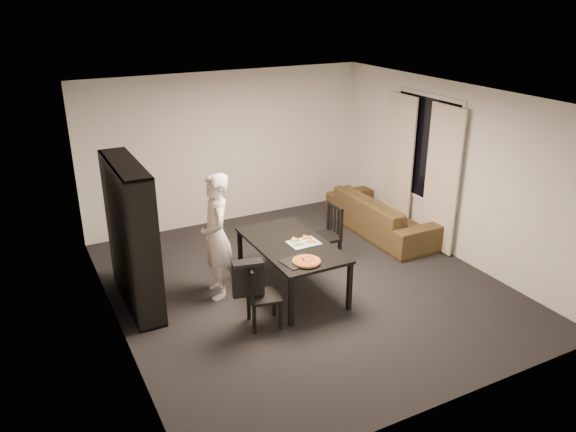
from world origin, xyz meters
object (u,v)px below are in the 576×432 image
dining_table (291,248)px  baking_tray (299,261)px  bookshelf (132,236)px  person (216,237)px  pepperoni_pizza (306,261)px  sofa (382,215)px  chair_left (258,292)px  chair_right (328,231)px

dining_table → baking_tray: baking_tray is taller
bookshelf → person: bookshelf is taller
dining_table → pepperoni_pizza: bearing=-100.0°
dining_table → sofa: 2.49m
bookshelf → person: bearing=-15.7°
bookshelf → chair_left: (1.16, -1.23, -0.48)m
chair_left → sofa: (3.02, 1.63, -0.14)m
person → chair_left: bearing=19.3°
chair_right → person: size_ratio=0.54×
sofa → chair_left: bearing=118.3°
sofa → baking_tray: bearing=122.7°
chair_right → pepperoni_pizza: (-0.97, -1.07, 0.20)m
chair_left → chair_right: size_ratio=0.90×
pepperoni_pizza → chair_right: bearing=47.9°
bookshelf → person: size_ratio=1.12×
baking_tray → sofa: baking_tray is taller
pepperoni_pizza → person: bearing=130.8°
chair_left → sofa: bearing=-49.7°
chair_right → pepperoni_pizza: chair_right is taller
chair_right → sofa: bearing=112.5°
chair_right → baking_tray: size_ratio=2.28×
sofa → dining_table: bearing=114.7°
chair_right → person: bearing=-85.3°
bookshelf → baking_tray: size_ratio=4.75×
dining_table → chair_left: (-0.77, -0.59, -0.17)m
dining_table → person: 1.00m
chair_right → pepperoni_pizza: size_ratio=2.61×
bookshelf → person: 1.06m
chair_left → dining_table: bearing=-40.3°
person → pepperoni_pizza: size_ratio=4.83×
chair_left → chair_right: (1.63, 1.07, 0.05)m
chair_left → baking_tray: chair_left is taller
chair_right → person: (-1.78, -0.13, 0.32)m
sofa → chair_right: bearing=111.9°
chair_left → chair_right: chair_right is taller
chair_right → baking_tray: chair_right is taller
chair_right → person: 1.81m
chair_right → chair_left: bearing=-56.2°
bookshelf → sofa: 4.25m
dining_table → bookshelf: bearing=161.9°
chair_left → sofa: chair_left is taller
dining_table → chair_right: (0.86, 0.48, -0.11)m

